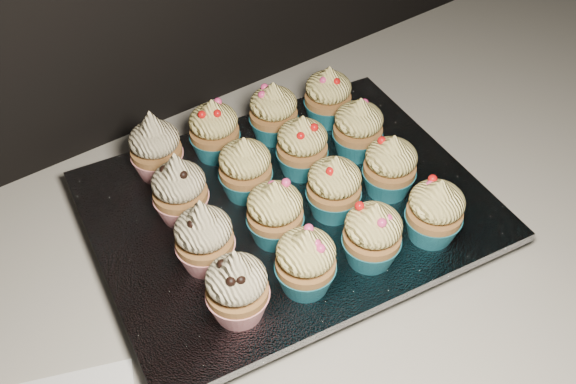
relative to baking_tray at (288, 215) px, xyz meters
name	(u,v)px	position (x,y,z in m)	size (l,w,h in m)	color
cabinet	(369,372)	(0.16, -0.03, -0.48)	(2.40, 0.60, 0.86)	black
worktop	(399,195)	(0.16, -0.03, -0.03)	(2.44, 0.64, 0.04)	beige
baking_tray	(288,215)	(0.00, 0.00, 0.00)	(0.41, 0.31, 0.02)	black
foil_lining	(288,205)	(0.00, 0.00, 0.02)	(0.45, 0.35, 0.01)	silver
cupcake_0	(237,287)	(-0.13, -0.10, 0.06)	(0.06, 0.06, 0.10)	red
cupcake_1	(306,261)	(-0.06, -0.11, 0.06)	(0.06, 0.06, 0.08)	#1B6D80
cupcake_2	(372,235)	(0.02, -0.12, 0.06)	(0.06, 0.06, 0.08)	#1B6D80
cupcake_3	(435,211)	(0.10, -0.14, 0.06)	(0.06, 0.06, 0.08)	#1B6D80
cupcake_4	(204,237)	(-0.12, -0.02, 0.06)	(0.06, 0.06, 0.10)	red
cupcake_5	(275,213)	(-0.04, -0.04, 0.06)	(0.06, 0.06, 0.08)	#1B6D80
cupcake_6	(334,187)	(0.03, -0.04, 0.06)	(0.06, 0.06, 0.08)	#1B6D80
cupcake_7	(390,167)	(0.11, -0.05, 0.06)	(0.06, 0.06, 0.08)	#1B6D80
cupcake_8	(180,190)	(-0.11, 0.05, 0.06)	(0.06, 0.06, 0.10)	red
cupcake_9	(245,169)	(-0.03, 0.04, 0.06)	(0.06, 0.06, 0.08)	#1B6D80
cupcake_10	(302,147)	(0.05, 0.03, 0.06)	(0.06, 0.06, 0.08)	#1B6D80
cupcake_11	(358,129)	(0.12, 0.02, 0.06)	(0.06, 0.06, 0.08)	#1B6D80
cupcake_12	(156,148)	(-0.10, 0.13, 0.06)	(0.06, 0.06, 0.10)	red
cupcake_13	(214,130)	(-0.02, 0.12, 0.06)	(0.06, 0.06, 0.08)	#1B6D80
cupcake_14	(274,113)	(0.06, 0.11, 0.06)	(0.06, 0.06, 0.08)	#1B6D80
cupcake_15	(328,97)	(0.13, 0.10, 0.06)	(0.06, 0.06, 0.08)	#1B6D80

